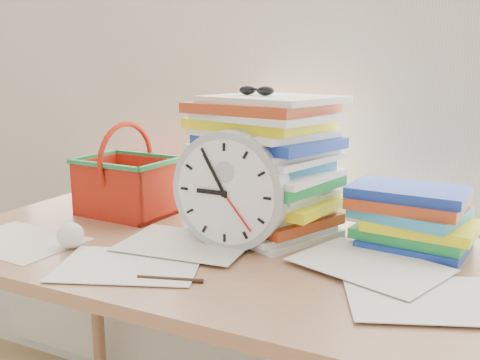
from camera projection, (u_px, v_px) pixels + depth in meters
The scene contains 10 objects.
curtain at pixel (279, 18), 1.48m from camera, with size 2.40×0.01×2.50m, color silver.
desk at pixel (215, 277), 1.28m from camera, with size 1.40×0.70×0.75m.
paper_stack at pixel (264, 165), 1.35m from camera, with size 0.35×0.29×0.35m, color white, non-canonical shape.
clock at pixel (231, 190), 1.23m from camera, with size 0.28×0.28×0.06m, color #ABB2B7.
sunglasses at pixel (256, 90), 1.33m from camera, with size 0.12×0.10×0.03m, color black, non-canonical shape.
book_stack at pixel (414, 219), 1.24m from camera, with size 0.28×0.22×0.15m, color white, non-canonical shape.
basket at pixel (127, 169), 1.53m from camera, with size 0.26×0.20×0.26m, color red, non-canonical shape.
crumpled_ball at pixel (71, 235), 1.26m from camera, with size 0.06×0.06×0.06m, color white.
pen at pixel (170, 279), 1.07m from camera, with size 0.01×0.01×0.14m, color black.
scattered_papers at pixel (215, 245), 1.26m from camera, with size 1.26×0.42×0.02m, color white, non-canonical shape.
Camera 1 is at (0.58, 0.55, 1.18)m, focal length 40.00 mm.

